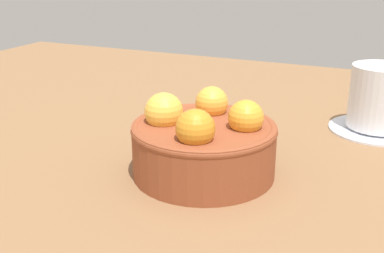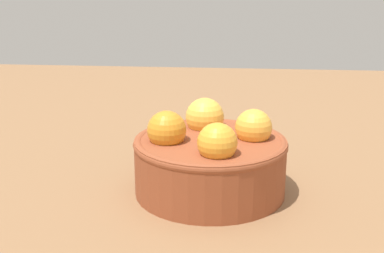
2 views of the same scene
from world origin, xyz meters
TOP-DOWN VIEW (x-y plane):
  - ground_plane at (0.00, 0.00)cm, footprint 146.46×117.82cm
  - terracotta_bowl at (0.05, 0.03)cm, footprint 15.60×15.60cm

SIDE VIEW (x-z plane):
  - ground_plane at x=0.00cm, z-range -3.55..0.00cm
  - terracotta_bowl at x=0.05cm, z-range -0.76..8.13cm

